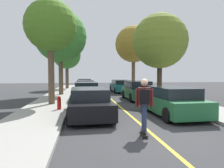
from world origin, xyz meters
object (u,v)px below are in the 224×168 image
parked_car_left_near (86,92)px  skateboarder (144,102)px  parked_car_left_farthest (84,84)px  parked_car_right_nearest (172,101)px  street_tree_left_nearest (51,26)px  street_tree_right_nearest (160,41)px  street_tree_right_near (134,44)px  parked_car_left_far (85,87)px  skateboard (144,132)px  parked_car_left_nearest (89,103)px  parked_car_right_far (121,86)px  street_tree_left_far (67,55)px  parked_car_right_near (137,91)px  street_tree_left_near (60,36)px  fire_hydrant (59,103)px

parked_car_left_near → skateboarder: (1.65, -8.79, 0.40)m
parked_car_left_near → parked_car_left_farthest: bearing=90.0°
parked_car_left_near → parked_car_right_nearest: bearing=-56.4°
street_tree_left_nearest → skateboarder: 8.64m
street_tree_right_nearest → skateboarder: (-4.43, -10.06, -3.60)m
parked_car_left_near → street_tree_right_near: (6.08, 10.02, 4.98)m
parked_car_left_far → street_tree_right_near: street_tree_right_near is taller
skateboard → skateboarder: (-0.01, -0.03, 1.00)m
street_tree_right_near → parked_car_left_near: bearing=-121.3°
parked_car_left_nearest → parked_car_left_far: bearing=90.0°
street_tree_left_nearest → street_tree_right_nearest: (8.25, 3.30, -0.19)m
parked_car_right_nearest → skateboard: parked_car_right_nearest is taller
parked_car_right_far → skateboard: size_ratio=5.21×
parked_car_right_nearest → street_tree_right_near: (2.17, 15.90, 4.98)m
parked_car_left_nearest → street_tree_left_far: bearing=97.1°
parked_car_right_near → street_tree_left_nearest: bearing=-159.8°
parked_car_left_far → parked_car_right_nearest: size_ratio=0.98×
parked_car_left_nearest → street_tree_left_near: (-2.17, 9.63, 4.70)m
parked_car_left_farthest → street_tree_right_nearest: 13.36m
street_tree_left_near → fire_hydrant: 9.54m
parked_car_left_nearest → parked_car_right_nearest: parked_car_right_nearest is taller
parked_car_left_far → street_tree_right_near: bearing=33.1°
street_tree_left_far → parked_car_left_nearest: bearing=-82.9°
parked_car_left_nearest → skateboard: size_ratio=5.00×
parked_car_right_near → street_tree_right_near: bearing=77.5°
parked_car_left_nearest → skateboard: bearing=-61.9°
skateboard → skateboarder: bearing=-103.3°
parked_car_left_nearest → street_tree_right_nearest: street_tree_right_nearest is taller
parked_car_left_near → parked_car_left_farthest: parked_car_left_near is taller
street_tree_left_nearest → street_tree_left_far: bearing=90.0°
skateboard → street_tree_right_near: bearing=76.7°
parked_car_left_nearest → street_tree_right_nearest: 10.06m
parked_car_right_near → parked_car_right_far: size_ratio=0.91×
parked_car_left_nearest → parked_car_right_far: parked_car_right_far is taller
parked_car_left_farthest → fire_hydrant: bearing=-95.1°
parked_car_left_farthest → skateboarder: (1.65, -21.25, 0.42)m
street_tree_right_near → street_tree_right_nearest: bearing=-90.0°
street_tree_right_nearest → skateboard: street_tree_right_nearest is taller
parked_car_left_near → parked_car_right_far: 8.03m
parked_car_left_farthest → street_tree_right_nearest: street_tree_right_nearest is taller
street_tree_left_far → skateboarder: street_tree_left_far is taller
parked_car_left_farthest → parked_car_right_near: 12.86m
fire_hydrant → skateboard: (3.15, -4.56, -0.40)m
parked_car_left_far → skateboarder: bearing=-83.7°
parked_car_left_farthest → parked_car_right_nearest: (3.91, -18.35, 0.02)m
parked_car_left_nearest → street_tree_left_far: size_ratio=0.72×
parked_car_left_near → fire_hydrant: size_ratio=5.75×
parked_car_left_far → parked_car_left_farthest: 6.42m
parked_car_right_far → street_tree_left_near: bearing=-153.4°
parked_car_right_near → street_tree_left_near: (-6.08, 3.76, 4.64)m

